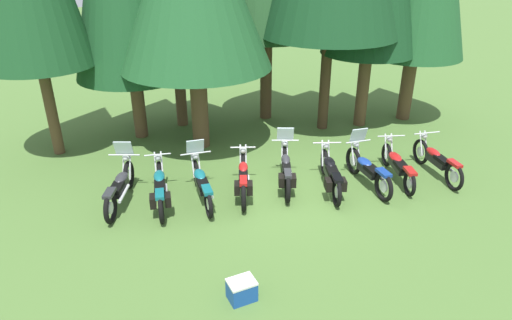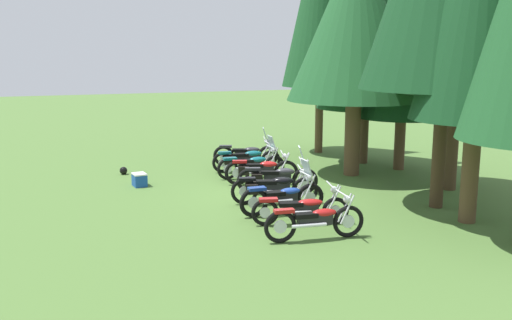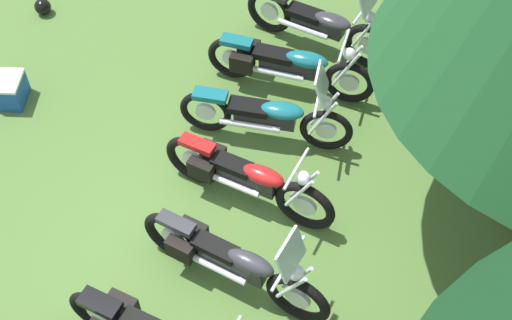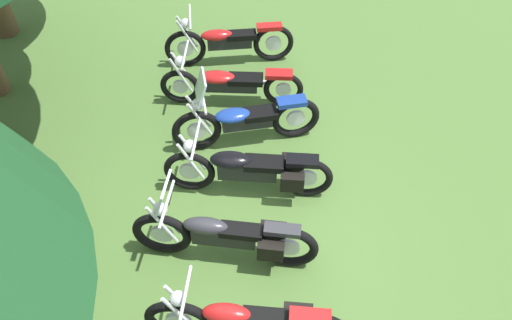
{
  "view_description": "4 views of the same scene",
  "coord_description": "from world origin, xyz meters",
  "px_view_note": "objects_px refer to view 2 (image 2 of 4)",
  "views": [
    {
      "loc": [
        -3.86,
        -9.44,
        5.77
      ],
      "look_at": [
        -0.81,
        0.01,
        0.96
      ],
      "focal_mm": 31.66,
      "sensor_mm": 36.0,
      "label": 1
    },
    {
      "loc": [
        15.03,
        -5.7,
        4.12
      ],
      "look_at": [
        -0.98,
        -0.12,
        0.82
      ],
      "focal_mm": 40.09,
      "sensor_mm": 36.0,
      "label": 2
    },
    {
      "loc": [
        3.73,
        1.12,
        7.05
      ],
      "look_at": [
        -1.01,
        0.23,
        0.98
      ],
      "focal_mm": 48.21,
      "sensor_mm": 36.0,
      "label": 3
    },
    {
      "loc": [
        -3.68,
        0.5,
        5.89
      ],
      "look_at": [
        1.0,
        -0.41,
        0.74
      ],
      "focal_mm": 37.08,
      "sensor_mm": 36.0,
      "label": 4
    }
  ],
  "objects_px": {
    "motorcycle_7": "(301,208)",
    "pine_tree_1": "(367,7)",
    "pine_tree_3": "(356,19)",
    "motorcycle_8": "(316,220)",
    "motorcycle_0": "(247,153)",
    "motorcycle_2": "(252,164)",
    "motorcycle_3": "(260,170)",
    "motorcycle_4": "(277,177)",
    "picnic_cooler": "(139,180)",
    "motorcycle_5": "(273,187)",
    "motorcycle_1": "(246,159)",
    "dropped_helmet": "(123,171)",
    "pine_tree_2": "(404,48)",
    "motorcycle_6": "(283,196)"
  },
  "relations": [
    {
      "from": "pine_tree_3",
      "to": "motorcycle_2",
      "type": "bearing_deg",
      "value": -101.35
    },
    {
      "from": "motorcycle_4",
      "to": "dropped_helmet",
      "type": "relative_size",
      "value": 8.83
    },
    {
      "from": "motorcycle_4",
      "to": "pine_tree_1",
      "type": "relative_size",
      "value": 0.25
    },
    {
      "from": "motorcycle_5",
      "to": "pine_tree_3",
      "type": "xyz_separation_m",
      "value": [
        -2.58,
        3.78,
        4.59
      ]
    },
    {
      "from": "motorcycle_5",
      "to": "pine_tree_1",
      "type": "relative_size",
      "value": 0.25
    },
    {
      "from": "motorcycle_0",
      "to": "motorcycle_6",
      "type": "xyz_separation_m",
      "value": [
        6.14,
        -1.05,
        0.0
      ]
    },
    {
      "from": "motorcycle_6",
      "to": "motorcycle_7",
      "type": "bearing_deg",
      "value": -85.26
    },
    {
      "from": "pine_tree_2",
      "to": "motorcycle_2",
      "type": "bearing_deg",
      "value": -94.33
    },
    {
      "from": "motorcycle_8",
      "to": "motorcycle_5",
      "type": "bearing_deg",
      "value": 91.68
    },
    {
      "from": "motorcycle_7",
      "to": "pine_tree_2",
      "type": "relative_size",
      "value": 0.35
    },
    {
      "from": "motorcycle_4",
      "to": "picnic_cooler",
      "type": "relative_size",
      "value": 4.28
    },
    {
      "from": "pine_tree_1",
      "to": "pine_tree_3",
      "type": "height_order",
      "value": "pine_tree_1"
    },
    {
      "from": "motorcycle_5",
      "to": "motorcycle_7",
      "type": "height_order",
      "value": "motorcycle_5"
    },
    {
      "from": "motorcycle_2",
      "to": "pine_tree_1",
      "type": "xyz_separation_m",
      "value": [
        -1.06,
        4.63,
        5.11
      ]
    },
    {
      "from": "motorcycle_8",
      "to": "pine_tree_1",
      "type": "relative_size",
      "value": 0.25
    },
    {
      "from": "motorcycle_7",
      "to": "motorcycle_0",
      "type": "bearing_deg",
      "value": 95.58
    },
    {
      "from": "motorcycle_0",
      "to": "motorcycle_3",
      "type": "xyz_separation_m",
      "value": [
        2.94,
        -0.53,
        0.0
      ]
    },
    {
      "from": "motorcycle_7",
      "to": "pine_tree_1",
      "type": "bearing_deg",
      "value": 63.8
    },
    {
      "from": "motorcycle_3",
      "to": "motorcycle_5",
      "type": "relative_size",
      "value": 0.96
    },
    {
      "from": "motorcycle_6",
      "to": "motorcycle_1",
      "type": "bearing_deg",
      "value": 82.76
    },
    {
      "from": "motorcycle_3",
      "to": "dropped_helmet",
      "type": "bearing_deg",
      "value": 158.49
    },
    {
      "from": "motorcycle_2",
      "to": "pine_tree_1",
      "type": "distance_m",
      "value": 6.98
    },
    {
      "from": "motorcycle_3",
      "to": "motorcycle_5",
      "type": "xyz_separation_m",
      "value": [
        2.2,
        -0.42,
        0.0
      ]
    },
    {
      "from": "motorcycle_3",
      "to": "pine_tree_1",
      "type": "height_order",
      "value": "pine_tree_1"
    },
    {
      "from": "motorcycle_0",
      "to": "motorcycle_2",
      "type": "distance_m",
      "value": 1.95
    },
    {
      "from": "pine_tree_3",
      "to": "motorcycle_8",
      "type": "bearing_deg",
      "value": -35.0
    },
    {
      "from": "motorcycle_8",
      "to": "pine_tree_1",
      "type": "distance_m",
      "value": 10.43
    },
    {
      "from": "motorcycle_6",
      "to": "motorcycle_7",
      "type": "relative_size",
      "value": 0.98
    },
    {
      "from": "motorcycle_1",
      "to": "motorcycle_4",
      "type": "xyz_separation_m",
      "value": [
        3.2,
        -0.1,
        0.03
      ]
    },
    {
      "from": "dropped_helmet",
      "to": "motorcycle_7",
      "type": "bearing_deg",
      "value": 25.34
    },
    {
      "from": "motorcycle_7",
      "to": "dropped_helmet",
      "type": "xyz_separation_m",
      "value": [
        -7.1,
        -3.36,
        -0.3
      ]
    },
    {
      "from": "motorcycle_7",
      "to": "pine_tree_1",
      "type": "distance_m",
      "value": 9.62
    },
    {
      "from": "motorcycle_4",
      "to": "motorcycle_5",
      "type": "relative_size",
      "value": 0.98
    },
    {
      "from": "motorcycle_4",
      "to": "picnic_cooler",
      "type": "bearing_deg",
      "value": 166.33
    },
    {
      "from": "motorcycle_0",
      "to": "motorcycle_5",
      "type": "relative_size",
      "value": 0.98
    },
    {
      "from": "motorcycle_1",
      "to": "motorcycle_2",
      "type": "xyz_separation_m",
      "value": [
        0.99,
        -0.09,
        0.01
      ]
    },
    {
      "from": "motorcycle_7",
      "to": "picnic_cooler",
      "type": "bearing_deg",
      "value": 133.97
    },
    {
      "from": "pine_tree_3",
      "to": "dropped_helmet",
      "type": "relative_size",
      "value": 29.98
    },
    {
      "from": "motorcycle_1",
      "to": "pine_tree_1",
      "type": "distance_m",
      "value": 6.85
    },
    {
      "from": "motorcycle_1",
      "to": "motorcycle_2",
      "type": "height_order",
      "value": "motorcycle_2"
    },
    {
      "from": "motorcycle_8",
      "to": "pine_tree_1",
      "type": "bearing_deg",
      "value": 59.11
    },
    {
      "from": "motorcycle_5",
      "to": "motorcycle_8",
      "type": "height_order",
      "value": "motorcycle_8"
    },
    {
      "from": "motorcycle_1",
      "to": "motorcycle_7",
      "type": "height_order",
      "value": "motorcycle_1"
    },
    {
      "from": "motorcycle_3",
      "to": "motorcycle_4",
      "type": "relative_size",
      "value": 0.98
    },
    {
      "from": "motorcycle_4",
      "to": "pine_tree_2",
      "type": "distance_m",
      "value": 6.68
    },
    {
      "from": "motorcycle_2",
      "to": "pine_tree_2",
      "type": "distance_m",
      "value": 6.44
    },
    {
      "from": "picnic_cooler",
      "to": "dropped_helmet",
      "type": "distance_m",
      "value": 1.88
    },
    {
      "from": "motorcycle_1",
      "to": "picnic_cooler",
      "type": "bearing_deg",
      "value": -159.61
    },
    {
      "from": "motorcycle_1",
      "to": "motorcycle_5",
      "type": "bearing_deg",
      "value": -92.08
    },
    {
      "from": "motorcycle_4",
      "to": "pine_tree_1",
      "type": "xyz_separation_m",
      "value": [
        -3.27,
        4.65,
        5.1
      ]
    }
  ]
}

